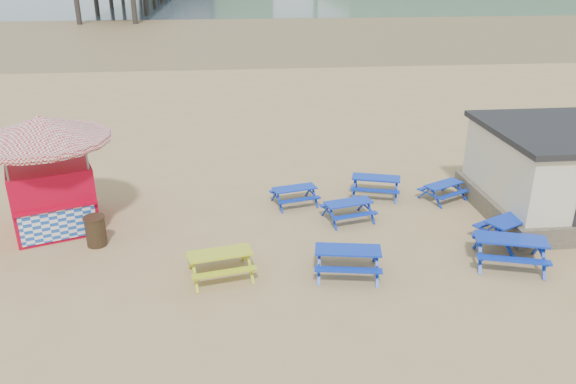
{
  "coord_description": "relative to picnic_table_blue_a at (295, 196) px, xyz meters",
  "views": [
    {
      "loc": [
        -2.0,
        -16.28,
        8.53
      ],
      "look_at": [
        -0.11,
        1.5,
        1.0
      ],
      "focal_mm": 35.0,
      "sensor_mm": 36.0,
      "label": 1
    }
  ],
  "objects": [
    {
      "name": "ground",
      "position": [
        -0.26,
        -2.67,
        -0.33
      ],
      "size": [
        400.0,
        400.0,
        0.0
      ],
      "primitive_type": "plane",
      "color": "tan",
      "rests_on": "ground"
    },
    {
      "name": "picnic_table_blue_e",
      "position": [
        5.85,
        -5.03,
        0.09
      ],
      "size": [
        2.43,
        2.16,
        0.85
      ],
      "rotation": [
        0.0,
        0.0,
        -0.29
      ],
      "color": "#0A2F9D",
      "rests_on": "ground"
    },
    {
      "name": "picnic_table_blue_f",
      "position": [
        6.63,
        -3.64,
        0.08
      ],
      "size": [
        2.48,
        2.31,
        0.83
      ],
      "rotation": [
        0.0,
        0.0,
        0.47
      ],
      "color": "#0A2F9D",
      "rests_on": "ground"
    },
    {
      "name": "litter_bin",
      "position": [
        -6.64,
        -2.5,
        0.17
      ],
      "size": [
        0.68,
        0.68,
        0.99
      ],
      "color": "#312616",
      "rests_on": "ground"
    },
    {
      "name": "picnic_table_blue_b",
      "position": [
        1.7,
        -1.54,
        0.01
      ],
      "size": [
        1.91,
        1.67,
        0.69
      ],
      "rotation": [
        0.0,
        0.0,
        0.23
      ],
      "color": "#0A2F9D",
      "rests_on": "ground"
    },
    {
      "name": "picnic_table_blue_a",
      "position": [
        0.0,
        0.0,
        0.0
      ],
      "size": [
        1.85,
        1.62,
        0.67
      ],
      "rotation": [
        0.0,
        0.0,
        0.24
      ],
      "color": "#0A2F9D",
      "rests_on": "ground"
    },
    {
      "name": "headland_town",
      "position": [
        89.74,
        227.01,
        -10.24
      ],
      "size": [
        264.0,
        144.0,
        108.0
      ],
      "color": "#2D4C1E",
      "rests_on": "ground"
    },
    {
      "name": "picnic_table_blue_d",
      "position": [
        0.95,
        -5.05,
        0.06
      ],
      "size": [
        2.12,
        1.82,
        0.79
      ],
      "rotation": [
        0.0,
        0.0,
        -0.17
      ],
      "color": "#0A2F9D",
      "rests_on": "ground"
    },
    {
      "name": "picnic_table_blue_c",
      "position": [
        5.63,
        -0.14,
        -0.01
      ],
      "size": [
        1.93,
        1.8,
        0.64
      ],
      "rotation": [
        0.0,
        0.0,
        0.48
      ],
      "color": "#0A2F9D",
      "rests_on": "ground"
    },
    {
      "name": "picnic_table_blue_g",
      "position": [
        3.19,
        0.5,
        0.05
      ],
      "size": [
        2.16,
        1.93,
        0.76
      ],
      "rotation": [
        0.0,
        0.0,
        -0.3
      ],
      "color": "#0A2F9D",
      "rests_on": "ground"
    },
    {
      "name": "wet_sand",
      "position": [
        -0.26,
        52.33,
        -0.33
      ],
      "size": [
        400.0,
        400.0,
        0.0
      ],
      "primitive_type": "plane",
      "color": "brown",
      "rests_on": "ground"
    },
    {
      "name": "picnic_table_yellow",
      "position": [
        -2.71,
        -4.82,
        0.05
      ],
      "size": [
        2.06,
        1.79,
        0.76
      ],
      "rotation": [
        0.0,
        0.0,
        0.2
      ],
      "color": "#AAB208",
      "rests_on": "ground"
    },
    {
      "name": "ice_cream_kiosk",
      "position": [
        -8.27,
        -1.03,
        2.12
      ],
      "size": [
        5.59,
        5.59,
        3.9
      ],
      "rotation": [
        0.0,
        0.0,
        0.35
      ],
      "color": "#B0011E",
      "rests_on": "ground"
    }
  ]
}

